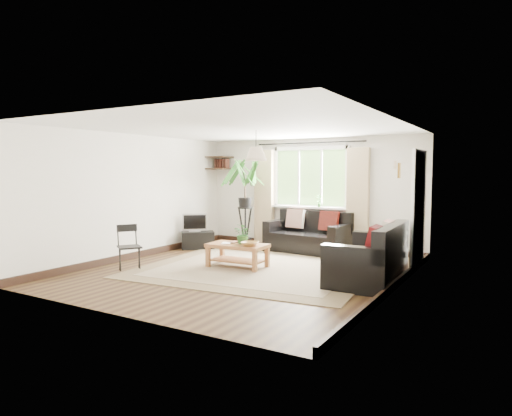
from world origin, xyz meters
The scene contains 24 objects.
floor centered at (0.00, 0.00, 0.00)m, with size 5.50×5.50×0.00m, color black.
ceiling centered at (0.00, 0.00, 2.40)m, with size 5.50×5.50×0.00m, color white.
wall_back centered at (0.00, 2.75, 1.20)m, with size 5.00×0.02×2.40m, color silver.
wall_front centered at (0.00, -2.75, 1.20)m, with size 5.00×0.02×2.40m, color silver.
wall_left centered at (-2.50, 0.00, 1.20)m, with size 0.02×5.50×2.40m, color silver.
wall_right centered at (2.50, 0.00, 1.20)m, with size 0.02×5.50×2.40m, color silver.
rug centered at (0.08, 0.26, 0.01)m, with size 3.84×3.29×0.02m, color #BDAC92.
window centered at (0.00, 2.71, 1.55)m, with size 2.50×0.16×2.16m, color white, non-canonical shape.
door centered at (2.47, 1.70, 1.00)m, with size 0.06×0.96×2.06m, color silver.
corner_shelf centered at (-2.25, 2.50, 1.89)m, with size 0.50×0.50×0.34m, color black, non-canonical shape.
pendant_lamp centered at (0.00, 0.40, 2.05)m, with size 0.36×0.36×0.54m, color beige, non-canonical shape.
wall_sconce centered at (2.43, 0.30, 1.74)m, with size 0.12×0.12×0.28m, color beige, non-canonical shape.
sofa_back centered at (0.15, 2.26, 0.40)m, with size 1.72×0.86×0.81m, color black, non-canonical shape.
sofa_right centered at (1.99, 0.42, 0.42)m, with size 0.90×1.80×0.85m, color black, non-canonical shape.
coffee_table centered at (-0.26, 0.21, 0.21)m, with size 1.03×0.56×0.42m, color brown, non-canonical shape.
table_plant centered at (-0.17, 0.26, 0.60)m, with size 0.32×0.28×0.36m, color #2A5E25.
bowl centered at (0.04, 0.13, 0.46)m, with size 0.29×0.29×0.07m, color #A47638.
book_a centered at (-0.52, 0.10, 0.43)m, with size 0.15×0.21×0.02m, color white.
book_b centered at (-0.48, 0.31, 0.43)m, with size 0.16×0.21×0.02m, color brown.
tv_stand centered at (-2.09, 1.43, 0.19)m, with size 0.70×0.39×0.38m, color black.
tv centered at (-2.17, 1.43, 0.58)m, with size 0.54×0.18×0.41m, color #A5A5AA, non-canonical shape.
palm_stand centered at (-1.25, 2.04, 0.98)m, with size 0.76×0.76×1.96m, color black, non-canonical shape.
folding_chair centered at (-1.76, -0.89, 0.38)m, with size 0.40×0.40×0.77m, color black, non-canonical shape.
sill_plant centered at (0.25, 2.63, 1.06)m, with size 0.14×0.10×0.27m, color #2D6023.
Camera 1 is at (4.03, -6.43, 1.68)m, focal length 32.00 mm.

